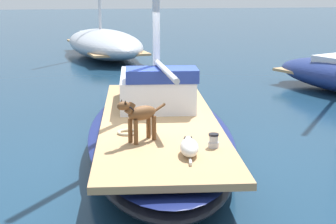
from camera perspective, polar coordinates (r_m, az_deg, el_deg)
name	(u,v)px	position (r m, az deg, el deg)	size (l,w,h in m)	color
ground_plane	(159,153)	(9.75, -0.97, -4.42)	(120.00, 120.00, 0.00)	navy
sailboat_main	(159,135)	(9.65, -0.98, -2.53)	(3.21, 7.45, 0.66)	black
cabin_house	(156,88)	(10.58, -1.25, 2.64)	(1.61, 2.35, 0.84)	silver
dog_white	(189,147)	(7.52, 2.29, -3.79)	(0.35, 0.95, 0.22)	silver
dog_brown	(140,115)	(8.04, -3.06, -0.33)	(0.83, 0.59, 0.70)	brown
deck_winch	(214,141)	(7.86, 4.93, -3.12)	(0.16, 0.16, 0.21)	#B7B7BC
coiled_rope	(127,132)	(8.59, -4.41, -2.19)	(0.32, 0.32, 0.04)	beige
moored_boat_far_astern	(104,43)	(22.78, -6.87, 7.37)	(3.90, 7.53, 7.38)	#B2B7C1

